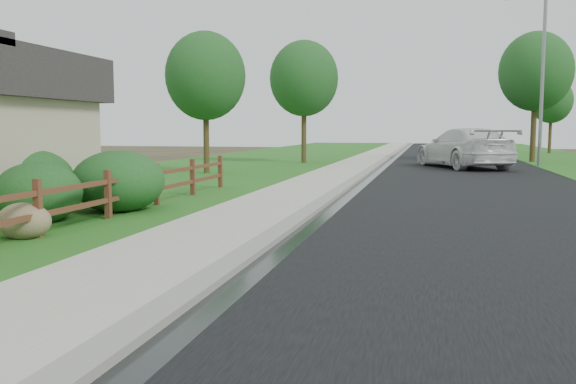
% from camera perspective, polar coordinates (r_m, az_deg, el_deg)
% --- Properties ---
extents(ground, '(120.00, 120.00, 0.00)m').
position_cam_1_polar(ground, '(5.56, -22.88, -15.38)').
color(ground, '#332A1C').
extents(road, '(8.00, 90.00, 0.02)m').
position_cam_1_polar(road, '(39.24, 15.29, 2.86)').
color(road, black).
rests_on(road, ground).
extents(curb, '(0.40, 90.00, 0.12)m').
position_cam_1_polar(curb, '(39.30, 9.16, 3.07)').
color(curb, gray).
rests_on(curb, ground).
extents(wet_gutter, '(0.50, 90.00, 0.00)m').
position_cam_1_polar(wet_gutter, '(39.28, 9.67, 3.01)').
color(wet_gutter, black).
rests_on(wet_gutter, road).
extents(sidewalk, '(2.20, 90.00, 0.10)m').
position_cam_1_polar(sidewalk, '(39.41, 7.27, 3.09)').
color(sidewalk, '#A7A191').
rests_on(sidewalk, ground).
extents(grass_strip, '(1.60, 90.00, 0.06)m').
position_cam_1_polar(grass_strip, '(39.65, 4.54, 3.11)').
color(grass_strip, '#255819').
rests_on(grass_strip, ground).
extents(lawn_near, '(9.00, 90.00, 0.04)m').
position_cam_1_polar(lawn_near, '(40.75, -2.72, 3.19)').
color(lawn_near, '#255819').
rests_on(lawn_near, ground).
extents(verge_far, '(6.00, 90.00, 0.04)m').
position_cam_1_polar(verge_far, '(40.10, 25.20, 2.58)').
color(verge_far, '#255819').
rests_on(verge_far, ground).
extents(ranch_fence, '(0.12, 16.92, 1.10)m').
position_cam_1_polar(ranch_fence, '(12.59, -19.19, -0.59)').
color(ranch_fence, '#532C1B').
rests_on(ranch_fence, ground).
extents(white_suv, '(5.23, 7.37, 1.98)m').
position_cam_1_polar(white_suv, '(31.91, 16.10, 3.98)').
color(white_suv, silver).
rests_on(white_suv, road).
extents(dark_car_mid, '(2.50, 4.78, 1.55)m').
position_cam_1_polar(dark_car_mid, '(39.42, 15.88, 4.00)').
color(dark_car_mid, black).
rests_on(dark_car_mid, road).
extents(dark_car_far, '(2.18, 4.52, 1.43)m').
position_cam_1_polar(dark_car_far, '(44.12, 16.78, 4.08)').
color(dark_car_far, black).
rests_on(dark_car_far, road).
extents(streetlight, '(2.09, 0.62, 9.10)m').
position_cam_1_polar(streetlight, '(34.70, 22.46, 10.75)').
color(streetlight, gray).
rests_on(streetlight, ground).
extents(boulder, '(1.17, 0.99, 0.67)m').
position_cam_1_polar(boulder, '(11.81, -23.48, -2.54)').
color(boulder, olive).
rests_on(boulder, ground).
extents(shrub_b, '(2.67, 2.67, 1.50)m').
position_cam_1_polar(shrub_b, '(16.11, -23.10, 1.10)').
color(shrub_b, '#17411B').
rests_on(shrub_b, ground).
extents(shrub_c, '(1.99, 1.99, 1.30)m').
position_cam_1_polar(shrub_c, '(13.72, -22.34, -0.07)').
color(shrub_c, '#17411B').
rests_on(shrub_c, ground).
extents(shrub_d, '(2.72, 2.72, 1.47)m').
position_cam_1_polar(shrub_d, '(14.91, -15.57, 0.95)').
color(shrub_d, '#17411B').
rests_on(shrub_d, ground).
extents(tree_near_left, '(3.48, 3.48, 6.17)m').
position_cam_1_polar(tree_near_left, '(27.05, -7.73, 10.69)').
color(tree_near_left, '#3C2E18').
rests_on(tree_near_left, ground).
extents(tree_mid_left, '(3.88, 3.88, 6.93)m').
position_cam_1_polar(tree_mid_left, '(34.90, 1.51, 10.55)').
color(tree_mid_left, '#3C2E18').
rests_on(tree_mid_left, ground).
extents(tree_mid_right, '(4.19, 4.19, 7.60)m').
position_cam_1_polar(tree_mid_right, '(38.84, 22.17, 10.38)').
color(tree_mid_right, '#3C2E18').
rests_on(tree_mid_right, ground).
extents(tree_far_right, '(3.23, 3.23, 5.96)m').
position_cam_1_polar(tree_far_right, '(52.73, 23.43, 7.84)').
color(tree_far_right, '#3C2E18').
rests_on(tree_far_right, ground).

